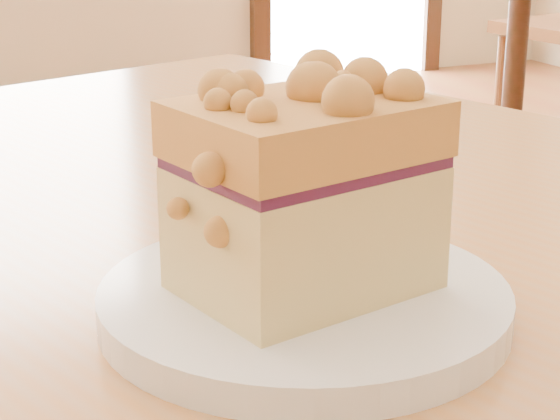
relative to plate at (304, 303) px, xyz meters
name	(u,v)px	position (x,y,z in m)	size (l,w,h in m)	color
plate	(304,303)	(0.00, 0.00, 0.00)	(0.20, 0.20, 0.02)	white
cake_slice	(301,186)	(0.00, 0.00, 0.06)	(0.14, 0.11, 0.11)	#D5BE78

